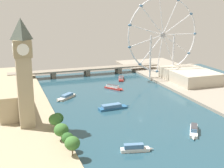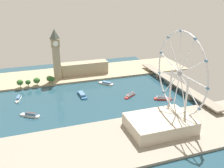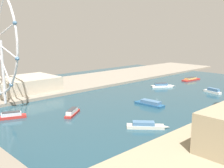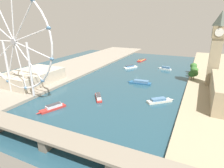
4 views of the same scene
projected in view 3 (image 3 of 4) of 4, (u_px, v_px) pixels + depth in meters
name	position (u px, v px, depth m)	size (l,w,h in m)	color
ground_plane	(157.00, 97.00, 279.91)	(402.65, 402.65, 0.00)	#234756
riverbank_right	(87.00, 81.00, 362.05)	(90.00, 520.00, 3.00)	gray
riverside_hall	(22.00, 84.00, 292.75)	(50.78, 71.33, 14.43)	#BCB29E
tour_boat_0	(150.00, 103.00, 246.90)	(33.03, 10.29, 4.82)	#235684
tour_boat_1	(72.00, 112.00, 218.56)	(18.28, 24.01, 5.17)	#B22D28
tour_boat_2	(162.00, 86.00, 327.85)	(20.13, 26.99, 5.37)	white
tour_boat_3	(212.00, 91.00, 297.37)	(23.85, 9.06, 5.53)	white
tour_boat_4	(191.00, 79.00, 374.14)	(11.04, 36.95, 4.61)	#B22D28
tour_boat_5	(10.00, 116.00, 209.26)	(14.61, 28.09, 5.21)	#B22D28
tour_boat_6	(145.00, 125.00, 188.53)	(25.37, 23.72, 4.68)	beige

